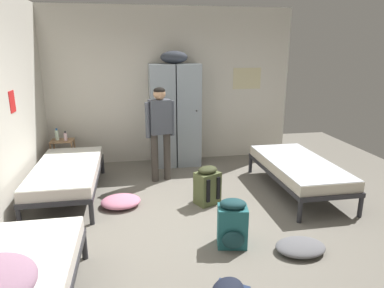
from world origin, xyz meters
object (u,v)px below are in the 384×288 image
object	(u,v)px
shelf_unit	(63,152)
water_bottle	(57,135)
backpack_olive	(207,186)
clothes_pile_grey	(300,247)
clothes_pile_pink	(121,201)
bed_right	(298,168)
lotion_bottle	(65,136)
bed_left_rear	(67,172)
person_traveler	(160,126)
locker_bank	(175,113)
backpack_teal	(232,224)

from	to	relation	value
shelf_unit	water_bottle	size ratio (longest dim) A/B	2.76
backpack_olive	clothes_pile_grey	bearing A→B (deg)	-61.78
clothes_pile_pink	bed_right	bearing A→B (deg)	1.15
shelf_unit	lotion_bottle	xyz separation A→B (m)	(0.07, -0.04, 0.30)
bed_left_rear	person_traveler	xyz separation A→B (m)	(1.41, 0.42, 0.54)
lotion_bottle	backpack_olive	xyz separation A→B (m)	(2.14, -1.68, -0.38)
backpack_olive	bed_left_rear	bearing A→B (deg)	163.72
bed_right	backpack_olive	bearing A→B (deg)	-173.56
locker_bank	lotion_bottle	size ratio (longest dim) A/B	12.58
bed_right	clothes_pile_grey	world-z (taller)	bed_right
bed_left_rear	clothes_pile_pink	xyz separation A→B (m)	(0.76, -0.46, -0.31)
locker_bank	bed_left_rear	bearing A→B (deg)	-145.15
backpack_teal	bed_left_rear	bearing A→B (deg)	139.87
locker_bank	backpack_olive	bearing A→B (deg)	-83.17
bed_left_rear	backpack_olive	xyz separation A→B (m)	(1.96, -0.57, -0.12)
shelf_unit	person_traveler	xyz separation A→B (m)	(1.66, -0.73, 0.58)
shelf_unit	person_traveler	world-z (taller)	person_traveler
backpack_teal	backpack_olive	world-z (taller)	same
shelf_unit	bed_left_rear	bearing A→B (deg)	-77.74
bed_right	clothes_pile_pink	distance (m)	2.66
lotion_bottle	shelf_unit	bearing A→B (deg)	150.26
locker_bank	clothes_pile_pink	size ratio (longest dim) A/B	3.79
backpack_teal	clothes_pile_grey	world-z (taller)	backpack_teal
person_traveler	lotion_bottle	bearing A→B (deg)	156.56
bed_right	water_bottle	size ratio (longest dim) A/B	9.21
bed_left_rear	bed_right	bearing A→B (deg)	-6.85
locker_bank	shelf_unit	xyz separation A→B (m)	(-1.99, -0.06, -0.62)
water_bottle	backpack_olive	size ratio (longest dim) A/B	0.38
locker_bank	lotion_bottle	distance (m)	1.95
clothes_pile_grey	bed_left_rear	bearing A→B (deg)	144.26
locker_bank	lotion_bottle	bearing A→B (deg)	-176.91
shelf_unit	clothes_pile_pink	distance (m)	1.92
person_traveler	clothes_pile_pink	world-z (taller)	person_traveler
lotion_bottle	backpack_olive	world-z (taller)	lotion_bottle
bed_right	backpack_teal	xyz separation A→B (m)	(-1.40, -1.28, -0.12)
water_bottle	clothes_pile_pink	world-z (taller)	water_bottle
bed_right	shelf_unit	bearing A→B (deg)	156.88
shelf_unit	locker_bank	bearing A→B (deg)	1.83
person_traveler	backpack_olive	xyz separation A→B (m)	(0.55, -0.99, -0.66)
shelf_unit	clothes_pile_grey	distance (m)	4.27
water_bottle	backpack_olive	bearing A→B (deg)	-37.29
water_bottle	locker_bank	bearing A→B (deg)	1.21
lotion_bottle	backpack_teal	world-z (taller)	lotion_bottle
locker_bank	shelf_unit	bearing A→B (deg)	-178.17
lotion_bottle	clothes_pile_pink	world-z (taller)	lotion_bottle
bed_right	lotion_bottle	world-z (taller)	lotion_bottle
shelf_unit	clothes_pile_grey	xyz separation A→B (m)	(2.94, -3.08, -0.29)
backpack_olive	clothes_pile_grey	xyz separation A→B (m)	(0.73, -1.36, -0.20)
lotion_bottle	clothes_pile_grey	distance (m)	4.22
person_traveler	water_bottle	xyz separation A→B (m)	(-1.74, 0.75, -0.26)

